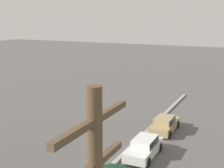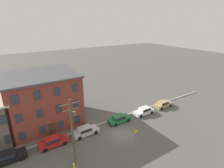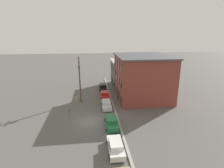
# 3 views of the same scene
# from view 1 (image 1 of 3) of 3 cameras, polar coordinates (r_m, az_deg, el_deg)

# --- Properties ---
(car_white) EXTENTS (4.40, 1.92, 1.43)m
(car_white) POSITION_cam_1_polar(r_m,az_deg,el_deg) (24.53, 5.90, -11.31)
(car_white) COLOR silver
(car_white) RESTS_ON ground_plane
(car_tan) EXTENTS (4.40, 1.92, 1.43)m
(car_tan) POSITION_cam_1_polar(r_m,az_deg,el_deg) (29.67, 9.60, -7.17)
(car_tan) COLOR tan
(car_tan) RESTS_ON ground_plane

